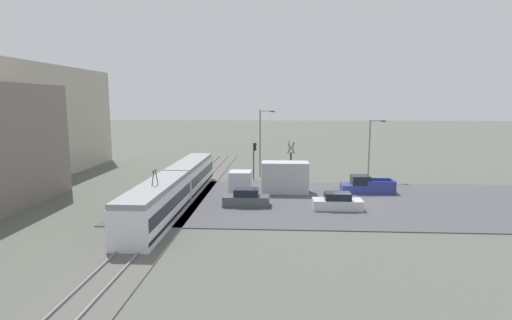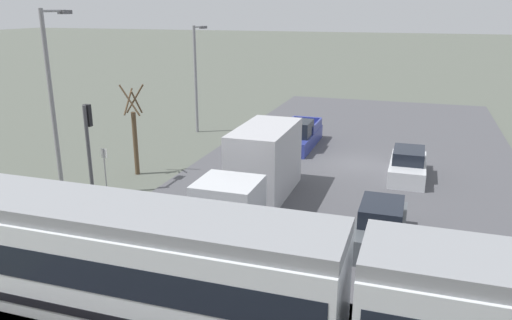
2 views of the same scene
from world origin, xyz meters
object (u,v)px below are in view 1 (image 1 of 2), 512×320
at_px(traffic_light_pole, 254,156).
at_px(street_tree, 291,162).
at_px(sedan_car_1, 246,199).
at_px(street_lamp_mid_block, 371,145).
at_px(light_rail_tram, 176,188).
at_px(box_truck, 274,178).
at_px(no_parking_sign, 267,169).
at_px(street_lamp_near_crossing, 262,139).
at_px(pickup_truck, 366,186).
at_px(sedan_car_0, 337,202).

xyz_separation_m(traffic_light_pole, street_tree, (0.53, -4.51, -0.82)).
relative_size(sedan_car_1, street_lamp_mid_block, 0.58).
xyz_separation_m(light_rail_tram, box_truck, (5.42, -9.11, -0.05)).
bearing_deg(street_lamp_mid_block, no_parking_sign, 94.59).
distance_m(street_lamp_near_crossing, no_parking_sign, 4.05).
distance_m(traffic_light_pole, no_parking_sign, 2.30).
distance_m(pickup_truck, traffic_light_pole, 14.03).
xyz_separation_m(box_truck, street_lamp_mid_block, (8.31, -11.89, 2.74)).
bearing_deg(light_rail_tram, street_lamp_near_crossing, -26.96).
bearing_deg(box_truck, traffic_light_pole, 20.20).
bearing_deg(no_parking_sign, box_truck, -172.21).
relative_size(sedan_car_0, street_lamp_mid_block, 0.59).
height_order(box_truck, sedan_car_0, box_truck).
distance_m(light_rail_tram, box_truck, 10.60).
xyz_separation_m(sedan_car_1, street_lamp_mid_block, (13.96, -14.40, 3.57)).
bearing_deg(light_rail_tram, sedan_car_1, -91.98).
relative_size(street_tree, no_parking_sign, 2.18).
relative_size(box_truck, no_parking_sign, 3.77).
bearing_deg(street_lamp_mid_block, street_tree, 95.27).
relative_size(street_lamp_mid_block, no_parking_sign, 3.34).
bearing_deg(pickup_truck, light_rail_tram, 107.32).
relative_size(sedan_car_1, street_tree, 0.89).
bearing_deg(sedan_car_0, box_truck, 42.04).
bearing_deg(sedan_car_1, light_rail_tram, 88.02).
distance_m(sedan_car_0, no_parking_sign, 15.22).
bearing_deg(street_lamp_near_crossing, street_lamp_mid_block, -93.33).
distance_m(sedan_car_1, street_lamp_near_crossing, 15.35).
bearing_deg(street_tree, no_parking_sign, 92.30).
bearing_deg(street_tree, sedan_car_0, -164.74).
height_order(box_truck, traffic_light_pole, traffic_light_pole).
bearing_deg(street_lamp_mid_block, street_lamp_near_crossing, 86.67).
xyz_separation_m(box_truck, sedan_car_0, (-6.36, -5.73, -0.87)).
distance_m(traffic_light_pole, street_tree, 4.61).
height_order(sedan_car_1, street_lamp_mid_block, street_lamp_mid_block).
height_order(sedan_car_1, traffic_light_pole, traffic_light_pole).
relative_size(traffic_light_pole, street_lamp_near_crossing, 0.54).
xyz_separation_m(street_lamp_mid_block, no_parking_sign, (-1.03, 12.88, -2.96)).
bearing_deg(sedan_car_0, sedan_car_1, 85.08).
distance_m(sedan_car_0, street_lamp_mid_block, 16.31).
bearing_deg(street_tree, pickup_truck, -131.76).
distance_m(pickup_truck, sedan_car_0, 7.91).
relative_size(light_rail_tram, pickup_truck, 4.52).
height_order(light_rail_tram, street_lamp_near_crossing, street_lamp_near_crossing).
bearing_deg(sedan_car_1, box_truck, -23.99).
bearing_deg(street_lamp_near_crossing, street_tree, -114.76).
bearing_deg(sedan_car_0, traffic_light_pole, 31.98).
height_order(sedan_car_0, sedan_car_1, sedan_car_1).
xyz_separation_m(light_rail_tram, street_tree, (12.82, -11.09, 0.56)).
relative_size(street_lamp_near_crossing, street_lamp_mid_block, 1.15).
relative_size(box_truck, sedan_car_1, 1.95).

